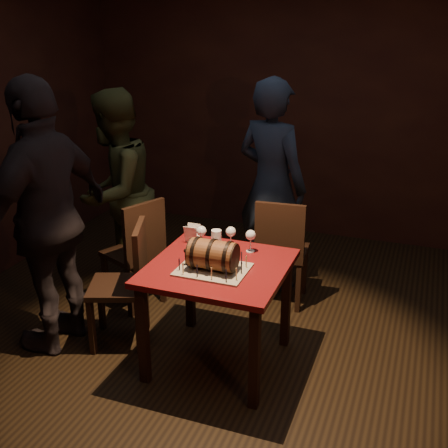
% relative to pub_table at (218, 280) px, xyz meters
% --- Properties ---
extents(room_shell, '(5.04, 5.04, 2.80)m').
position_rel_pub_table_xyz_m(room_shell, '(0.05, 0.19, 0.76)').
color(room_shell, black).
rests_on(room_shell, ground).
extents(pub_table, '(0.90, 0.90, 0.75)m').
position_rel_pub_table_xyz_m(pub_table, '(0.00, 0.00, 0.00)').
color(pub_table, '#550E11').
rests_on(pub_table, ground).
extents(cake_board, '(0.45, 0.35, 0.01)m').
position_rel_pub_table_xyz_m(cake_board, '(-0.00, -0.09, 0.12)').
color(cake_board, gray).
rests_on(cake_board, pub_table).
extents(barrel_cake, '(0.36, 0.21, 0.21)m').
position_rel_pub_table_xyz_m(barrel_cake, '(-0.00, -0.09, 0.22)').
color(barrel_cake, brown).
rests_on(barrel_cake, cake_board).
extents(birthday_candles, '(0.40, 0.30, 0.09)m').
position_rel_pub_table_xyz_m(birthday_candles, '(-0.00, -0.09, 0.16)').
color(birthday_candles, '#F7DE94').
rests_on(birthday_candles, cake_board).
extents(wine_glass_left, '(0.07, 0.07, 0.16)m').
position_rel_pub_table_xyz_m(wine_glass_left, '(-0.22, 0.24, 0.23)').
color(wine_glass_left, silver).
rests_on(wine_glass_left, pub_table).
extents(wine_glass_mid, '(0.07, 0.07, 0.16)m').
position_rel_pub_table_xyz_m(wine_glass_mid, '(-0.02, 0.30, 0.23)').
color(wine_glass_mid, silver).
rests_on(wine_glass_mid, pub_table).
extents(wine_glass_right, '(0.07, 0.07, 0.16)m').
position_rel_pub_table_xyz_m(wine_glass_right, '(0.13, 0.29, 0.23)').
color(wine_glass_right, silver).
rests_on(wine_glass_right, pub_table).
extents(pint_of_ale, '(0.07, 0.07, 0.15)m').
position_rel_pub_table_xyz_m(pint_of_ale, '(-0.10, 0.23, 0.18)').
color(pint_of_ale, silver).
rests_on(pint_of_ale, pub_table).
extents(menu_card, '(0.10, 0.05, 0.13)m').
position_rel_pub_table_xyz_m(menu_card, '(-0.32, 0.30, 0.17)').
color(menu_card, white).
rests_on(menu_card, pub_table).
extents(chair_back, '(0.43, 0.43, 0.93)m').
position_rel_pub_table_xyz_m(chair_back, '(0.18, 0.96, -0.12)').
color(chair_back, black).
rests_on(chair_back, ground).
extents(chair_left_rear, '(0.53, 0.53, 0.93)m').
position_rel_pub_table_xyz_m(chair_left_rear, '(-0.91, 0.53, -0.12)').
color(chair_left_rear, black).
rests_on(chair_left_rear, ground).
extents(chair_left_front, '(0.52, 0.52, 0.93)m').
position_rel_pub_table_xyz_m(chair_left_front, '(-0.71, 0.02, -0.12)').
color(chair_left_front, black).
rests_on(chair_left_front, ground).
extents(person_back, '(0.78, 0.64, 1.84)m').
position_rel_pub_table_xyz_m(person_back, '(-0.02, 1.33, 0.28)').
color(person_back, '#1A2335').
rests_on(person_back, ground).
extents(person_left_rear, '(0.67, 0.86, 1.75)m').
position_rel_pub_table_xyz_m(person_left_rear, '(-1.25, 0.79, 0.24)').
color(person_left_rear, '#373B1D').
rests_on(person_left_rear, ground).
extents(person_left_front, '(0.57, 1.18, 1.96)m').
position_rel_pub_table_xyz_m(person_left_front, '(-1.20, -0.16, 0.34)').
color(person_left_front, black).
rests_on(person_left_front, ground).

